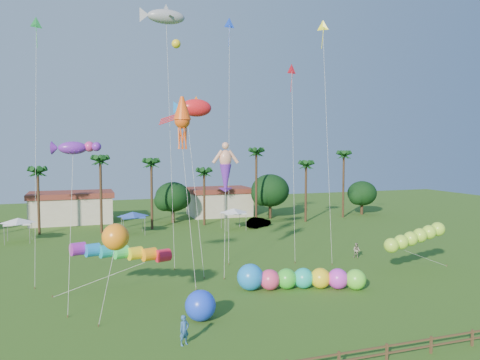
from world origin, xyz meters
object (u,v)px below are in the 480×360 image
object	(u,v)px
spectator_a	(184,330)
caterpillar_inflatable	(296,278)
spectator_b	(357,250)
blue_ball	(200,305)
car_b	(258,222)

from	to	relation	value
spectator_a	caterpillar_inflatable	bearing A→B (deg)	10.70
spectator_b	caterpillar_inflatable	distance (m)	13.43
spectator_a	spectator_b	xyz separation A→B (m)	(22.01, 15.59, -0.10)
spectator_a	blue_ball	xyz separation A→B (m)	(1.88, 3.50, 0.15)
blue_ball	spectator_a	bearing A→B (deg)	-118.21
blue_ball	caterpillar_inflatable	bearing A→B (deg)	24.67
car_b	spectator_a	size ratio (longest dim) A/B	2.43
car_b	blue_ball	world-z (taller)	blue_ball
spectator_a	car_b	bearing A→B (deg)	38.46
blue_ball	car_b	bearing A→B (deg)	62.70
caterpillar_inflatable	spectator_b	bearing A→B (deg)	53.24
car_b	caterpillar_inflatable	size ratio (longest dim) A/B	0.42
spectator_a	caterpillar_inflatable	distance (m)	13.54
car_b	caterpillar_inflatable	distance (m)	30.33
car_b	spectator_b	bearing A→B (deg)	154.72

